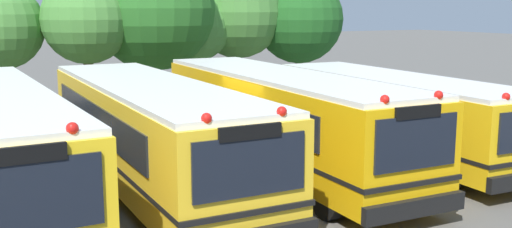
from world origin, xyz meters
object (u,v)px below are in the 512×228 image
Objects in this scene: school_bus_1 at (150,129)px; tree_3 at (90,20)px; school_bus_3 at (394,112)px; tree_4 at (152,7)px; tree_6 at (241,11)px; tree_5 at (187,27)px; tree_7 at (297,17)px; school_bus_2 at (279,116)px.

tree_3 is (0.74, 9.63, 2.46)m from school_bus_1.
school_bus_3 is 1.42× the size of tree_4.
school_bus_3 is 1.74× the size of tree_3.
tree_5 is at bearing -176.15° from tree_6.
school_bus_3 is 11.64m from tree_7.
school_bus_1 is 9.97m from tree_3.
tree_3 is at bearing -94.37° from school_bus_1.
school_bus_1 is 7.36m from school_bus_3.
tree_7 is at bearing -122.33° from school_bus_2.
tree_4 is at bearing -108.34° from school_bus_1.
tree_4 reaches higher than tree_5.
tree_5 reaches higher than school_bus_3.
tree_3 is 7.39m from tree_6.
tree_5 reaches higher than school_bus_2.
tree_5 is 2.80m from tree_6.
tree_3 is at bearing -55.14° from school_bus_3.
tree_7 is (10.55, 10.56, 2.49)m from school_bus_1.
school_bus_1 is at bearing -125.29° from tree_6.
tree_4 is 4.71m from tree_6.
tree_3 is 0.96× the size of tree_7.
tree_4 is at bearing -67.87° from school_bus_3.
tree_5 is at bearing 174.83° from tree_7.
school_bus_2 is 12.32m from tree_6.
tree_7 is (3.19, 10.89, 2.59)m from school_bus_3.
tree_7 is at bearing 3.43° from tree_4.
tree_6 is at bearing 13.44° from tree_4.
school_bus_2 is 1.14× the size of school_bus_3.
tree_5 is at bearing -78.16° from school_bus_3.
tree_5 is (1.86, 0.91, -0.83)m from tree_4.
school_bus_2 is (3.64, 0.02, 0.03)m from school_bus_1.
school_bus_1 is 1.13× the size of school_bus_3.
school_bus_1 is 3.64m from school_bus_2.
tree_4 is (-3.98, 10.46, 3.05)m from school_bus_3.
school_bus_3 is 1.66× the size of tree_7.
tree_4 is at bearing -166.56° from tree_6.
school_bus_1 is at bearing -115.34° from tree_5.
school_bus_1 is 1.96× the size of tree_3.
tree_7 is at bearing 5.44° from tree_3.
tree_3 is (-2.90, 9.61, 2.44)m from school_bus_2.
tree_7 reaches higher than tree_3.
tree_6 reaches higher than school_bus_2.
school_bus_3 is at bearing 175.57° from school_bus_2.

